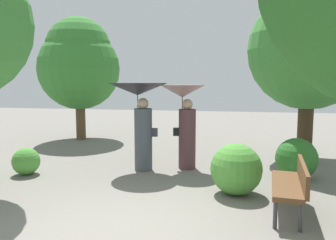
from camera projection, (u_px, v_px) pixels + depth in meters
name	position (u px, v px, depth m)	size (l,w,h in m)	color
ground_plane	(116.00, 233.00, 4.64)	(40.00, 40.00, 0.00)	slate
person_left	(140.00, 105.00, 7.83)	(1.43, 1.43, 2.10)	#474C56
person_right	(184.00, 111.00, 8.00)	(1.11, 1.11, 2.05)	#563338
park_bench	(292.00, 183.00, 5.28)	(0.65, 1.54, 0.83)	#38383D
tree_near_left	(79.00, 63.00, 11.92)	(2.93, 2.93, 4.45)	brown
tree_near_right	(309.00, 40.00, 8.59)	(3.15, 3.15, 5.02)	#42301E
bush_path_left	(236.00, 169.00, 6.19)	(0.97, 0.97, 0.97)	#4C9338
bush_path_right	(26.00, 161.00, 7.54)	(0.62, 0.62, 0.62)	#4C9338
bush_behind_bench	(296.00, 159.00, 7.20)	(0.90, 0.90, 0.90)	#2D6B28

